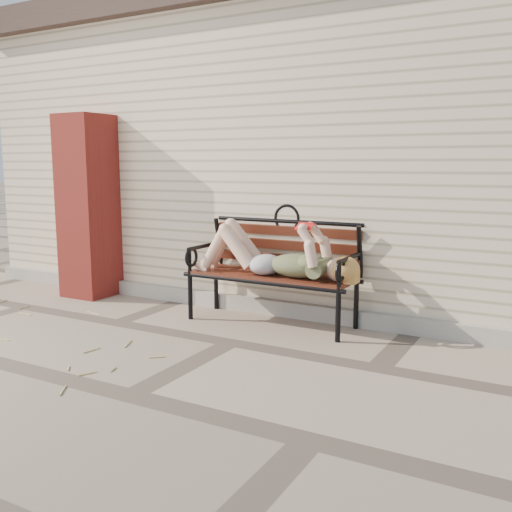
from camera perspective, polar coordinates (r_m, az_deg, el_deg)
The scene contains 7 objects.
ground at distance 4.79m, azimuth -2.52°, elevation -8.65°, with size 80.00×80.00×0.00m, color gray.
house_wall at distance 7.29m, azimuth 9.90°, elevation 9.29°, with size 8.00×4.00×3.00m, color beige.
house_roof at distance 7.49m, azimuth 10.27°, elevation 22.02°, with size 8.30×4.30×0.30m, color #40332E.
foundation_strip at distance 5.59m, azimuth 2.67°, elevation -5.26°, with size 8.00×0.10×0.15m, color #9F9B90.
brick_pillar at distance 6.61m, azimuth -16.42°, elevation 4.74°, with size 0.50×0.50×2.00m, color #B03027.
garden_bench at distance 5.30m, azimuth 2.02°, elevation -0.08°, with size 1.69×0.67×1.10m.
reading_woman at distance 5.17m, azimuth 1.49°, elevation 0.10°, with size 1.60×0.36×0.50m.
Camera 1 is at (2.38, -3.89, 1.46)m, focal length 40.00 mm.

